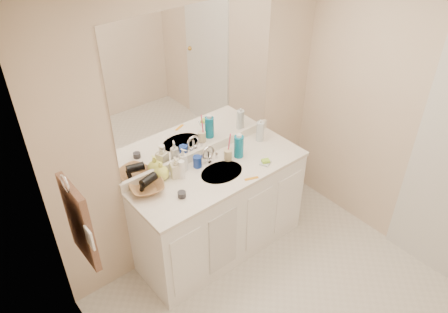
% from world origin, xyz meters
% --- Properties ---
extents(ceiling, '(2.60, 2.60, 0.02)m').
position_xyz_m(ceiling, '(0.00, 0.00, 2.40)').
color(ceiling, white).
rests_on(ceiling, wall_back).
extents(wall_back, '(2.60, 0.02, 2.40)m').
position_xyz_m(wall_back, '(0.00, 1.30, 1.20)').
color(wall_back, beige).
rests_on(wall_back, floor).
extents(wall_right, '(0.02, 2.60, 2.40)m').
position_xyz_m(wall_right, '(1.30, 0.00, 1.20)').
color(wall_right, beige).
rests_on(wall_right, floor).
extents(vanity_cabinet, '(1.50, 0.55, 0.85)m').
position_xyz_m(vanity_cabinet, '(0.00, 1.02, 0.42)').
color(vanity_cabinet, white).
rests_on(vanity_cabinet, floor).
extents(countertop, '(1.52, 0.57, 0.03)m').
position_xyz_m(countertop, '(0.00, 1.02, 0.86)').
color(countertop, white).
rests_on(countertop, vanity_cabinet).
extents(backsplash, '(1.52, 0.03, 0.08)m').
position_xyz_m(backsplash, '(0.00, 1.29, 0.92)').
color(backsplash, white).
rests_on(backsplash, countertop).
extents(sink_basin, '(0.37, 0.37, 0.02)m').
position_xyz_m(sink_basin, '(0.00, 1.00, 0.87)').
color(sink_basin, beige).
rests_on(sink_basin, countertop).
extents(faucet, '(0.02, 0.02, 0.11)m').
position_xyz_m(faucet, '(0.00, 1.18, 0.94)').
color(faucet, silver).
rests_on(faucet, countertop).
extents(mirror, '(1.48, 0.01, 1.20)m').
position_xyz_m(mirror, '(0.00, 1.29, 1.56)').
color(mirror, white).
rests_on(mirror, wall_back).
extents(blue_mug, '(0.09, 0.09, 0.10)m').
position_xyz_m(blue_mug, '(-0.11, 1.19, 0.93)').
color(blue_mug, navy).
rests_on(blue_mug, countertop).
extents(tan_cup, '(0.08, 0.08, 0.09)m').
position_xyz_m(tan_cup, '(0.15, 1.11, 0.93)').
color(tan_cup, beige).
rests_on(tan_cup, countertop).
extents(toothbrush, '(0.01, 0.04, 0.22)m').
position_xyz_m(toothbrush, '(0.16, 1.11, 1.03)').
color(toothbrush, '#E33B63').
rests_on(toothbrush, tan_cup).
extents(mouthwash_bottle, '(0.09, 0.09, 0.20)m').
position_xyz_m(mouthwash_bottle, '(0.25, 1.09, 0.98)').
color(mouthwash_bottle, '#0C7094').
rests_on(mouthwash_bottle, countertop).
extents(clear_pump_bottle, '(0.08, 0.08, 0.18)m').
position_xyz_m(clear_pump_bottle, '(0.56, 1.15, 0.97)').
color(clear_pump_bottle, silver).
rests_on(clear_pump_bottle, countertop).
extents(soap_dish, '(0.12, 0.11, 0.01)m').
position_xyz_m(soap_dish, '(0.36, 0.87, 0.89)').
color(soap_dish, silver).
rests_on(soap_dish, countertop).
extents(green_soap, '(0.08, 0.07, 0.02)m').
position_xyz_m(green_soap, '(0.36, 0.87, 0.90)').
color(green_soap, '#97D533').
rests_on(green_soap, soap_dish).
extents(orange_comb, '(0.12, 0.06, 0.00)m').
position_xyz_m(orange_comb, '(0.13, 0.79, 0.88)').
color(orange_comb, orange).
rests_on(orange_comb, countertop).
extents(dark_jar, '(0.07, 0.07, 0.04)m').
position_xyz_m(dark_jar, '(-0.43, 0.96, 0.90)').
color(dark_jar, '#28282D').
rests_on(dark_jar, countertop).
extents(extra_white_bottle, '(0.05, 0.05, 0.16)m').
position_xyz_m(extra_white_bottle, '(-0.29, 1.15, 0.96)').
color(extra_white_bottle, white).
rests_on(extra_white_bottle, countertop).
extents(soap_bottle_white, '(0.10, 0.10, 0.20)m').
position_xyz_m(soap_bottle_white, '(-0.22, 1.23, 0.98)').
color(soap_bottle_white, white).
rests_on(soap_bottle_white, countertop).
extents(soap_bottle_cream, '(0.10, 0.10, 0.18)m').
position_xyz_m(soap_bottle_cream, '(-0.32, 1.19, 0.97)').
color(soap_bottle_cream, beige).
rests_on(soap_bottle_cream, countertop).
extents(soap_bottle_yellow, '(0.13, 0.13, 0.16)m').
position_xyz_m(soap_bottle_yellow, '(-0.42, 1.24, 0.96)').
color(soap_bottle_yellow, '#F1F961').
rests_on(soap_bottle_yellow, countertop).
extents(wicker_basket, '(0.33, 0.33, 0.06)m').
position_xyz_m(wicker_basket, '(-0.58, 1.19, 0.91)').
color(wicker_basket, '#95663C').
rests_on(wicker_basket, countertop).
extents(hair_dryer, '(0.15, 0.10, 0.07)m').
position_xyz_m(hair_dryer, '(-0.56, 1.19, 0.97)').
color(hair_dryer, black).
rests_on(hair_dryer, wicker_basket).
extents(towel_ring, '(0.01, 0.11, 0.11)m').
position_xyz_m(towel_ring, '(-1.27, 0.77, 1.55)').
color(towel_ring, silver).
rests_on(towel_ring, wall_left).
extents(hand_towel, '(0.04, 0.32, 0.55)m').
position_xyz_m(hand_towel, '(-1.25, 0.77, 1.25)').
color(hand_towel, brown).
rests_on(hand_towel, towel_ring).
extents(switch_plate, '(0.01, 0.08, 0.13)m').
position_xyz_m(switch_plate, '(-1.27, 0.57, 1.30)').
color(switch_plate, white).
rests_on(switch_plate, wall_left).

